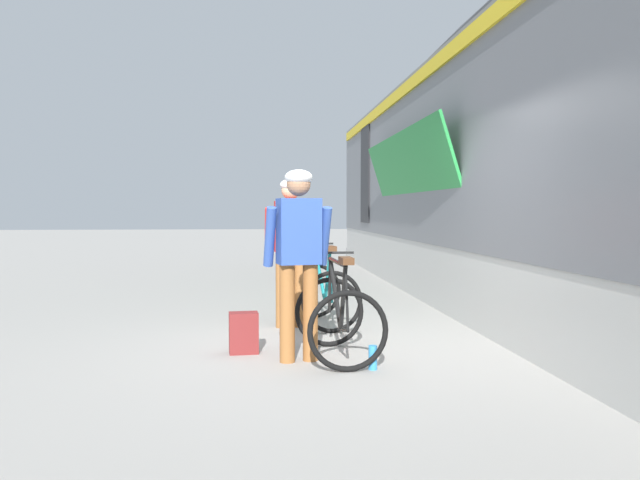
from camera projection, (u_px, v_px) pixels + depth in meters
ground_plane at (346, 350)px, 6.24m from camera, size 80.00×80.00×0.00m
train_car at (600, 161)px, 7.28m from camera, size 3.29×21.34×3.88m
cyclist_near_in_red at (291, 239)px, 7.43m from camera, size 0.62×0.32×1.76m
cyclist_far_in_blue at (299, 247)px, 5.74m from camera, size 0.65×0.38×1.76m
bicycle_near_teal at (323, 292)px, 7.58m from camera, size 0.83×1.14×0.99m
bicycle_far_black at (338, 316)px, 5.87m from camera, size 0.76×1.10×0.99m
backpack_on_platform at (244, 333)px, 6.10m from camera, size 0.29×0.20×0.40m
water_bottle_near_the_bikes at (373, 358)px, 5.47m from camera, size 0.08×0.08×0.21m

